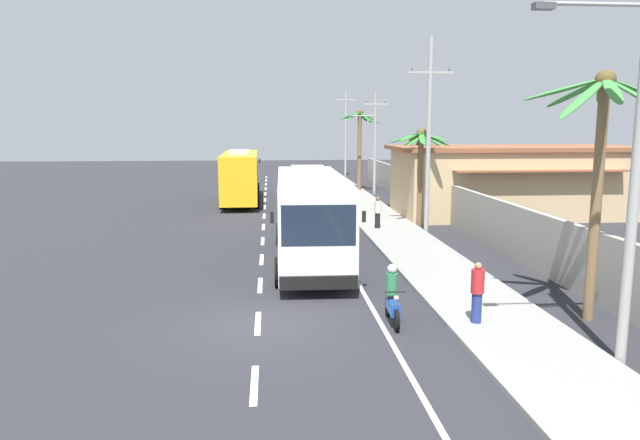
# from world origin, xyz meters

# --- Properties ---
(ground_plane) EXTENTS (160.00, 160.00, 0.00)m
(ground_plane) POSITION_xyz_m (0.00, 0.00, 0.00)
(ground_plane) COLOR #28282D
(sidewalk_kerb) EXTENTS (3.20, 90.00, 0.14)m
(sidewalk_kerb) POSITION_xyz_m (6.80, 10.00, 0.07)
(sidewalk_kerb) COLOR gray
(sidewalk_kerb) RESTS_ON ground
(lane_markings) EXTENTS (3.61, 71.00, 0.01)m
(lane_markings) POSITION_xyz_m (2.18, 14.67, 0.00)
(lane_markings) COLOR white
(lane_markings) RESTS_ON ground
(boundary_wall) EXTENTS (0.24, 60.00, 2.26)m
(boundary_wall) POSITION_xyz_m (10.60, 14.00, 1.13)
(boundary_wall) COLOR #9E998E
(boundary_wall) RESTS_ON ground
(coach_bus_foreground) EXTENTS (3.12, 11.36, 3.80)m
(coach_bus_foreground) POSITION_xyz_m (2.01, 7.75, 1.97)
(coach_bus_foreground) COLOR white
(coach_bus_foreground) RESTS_ON ground
(coach_bus_far_lane) EXTENTS (2.96, 11.37, 3.86)m
(coach_bus_far_lane) POSITION_xyz_m (-1.73, 26.85, 2.01)
(coach_bus_far_lane) COLOR gold
(coach_bus_far_lane) RESTS_ON ground
(motorcycle_beside_bus) EXTENTS (0.56, 1.96, 1.66)m
(motorcycle_beside_bus) POSITION_xyz_m (3.80, -0.17, 0.67)
(motorcycle_beside_bus) COLOR black
(motorcycle_beside_bus) RESTS_ON ground
(motorcycle_trailing) EXTENTS (0.56, 1.96, 1.56)m
(motorcycle_trailing) POSITION_xyz_m (4.58, 16.48, 0.64)
(motorcycle_trailing) COLOR black
(motorcycle_trailing) RESTS_ON ground
(pedestrian_near_kerb) EXTENTS (0.36, 0.36, 1.70)m
(pedestrian_near_kerb) POSITION_xyz_m (6.03, -0.78, 1.03)
(pedestrian_near_kerb) COLOR navy
(pedestrian_near_kerb) RESTS_ON sidewalk_kerb
(pedestrian_midwalk) EXTENTS (0.36, 0.36, 1.68)m
(pedestrian_midwalk) POSITION_xyz_m (6.07, 14.49, 1.02)
(pedestrian_midwalk) COLOR black
(pedestrian_midwalk) RESTS_ON sidewalk_kerb
(utility_pole_nearest) EXTENTS (3.67, 0.24, 10.41)m
(utility_pole_nearest) POSITION_xyz_m (8.44, -3.54, 5.51)
(utility_pole_nearest) COLOR #9E9E99
(utility_pole_nearest) RESTS_ON ground
(utility_pole_mid) EXTENTS (2.39, 0.24, 9.96)m
(utility_pole_mid) POSITION_xyz_m (8.53, 13.79, 5.17)
(utility_pole_mid) COLOR #9E9E99
(utility_pole_mid) RESTS_ON ground
(utility_pole_far) EXTENTS (3.08, 0.24, 8.12)m
(utility_pole_far) POSITION_xyz_m (8.79, 31.13, 4.36)
(utility_pole_far) COLOR #9E9E99
(utility_pole_far) RESTS_ON ground
(utility_pole_distant) EXTENTS (2.36, 0.24, 9.28)m
(utility_pole_distant) POSITION_xyz_m (8.72, 48.46, 4.87)
(utility_pole_distant) COLOR #9E9E99
(utility_pole_distant) RESTS_ON ground
(palm_nearest) EXTENTS (4.04, 3.99, 7.02)m
(palm_nearest) POSITION_xyz_m (9.45, -0.40, 5.17)
(palm_nearest) COLOR brown
(palm_nearest) RESTS_ON ground
(palm_second) EXTENTS (3.64, 3.30, 6.89)m
(palm_second) POSITION_xyz_m (7.90, 33.13, 4.73)
(palm_second) COLOR brown
(palm_second) RESTS_ON ground
(palm_third) EXTENTS (3.41, 3.49, 5.40)m
(palm_third) POSITION_xyz_m (8.68, 15.84, 4.00)
(palm_third) COLOR brown
(palm_third) RESTS_ON ground
(palm_fourth) EXTENTS (2.75, 2.81, 5.14)m
(palm_fourth) POSITION_xyz_m (10.23, 21.27, 3.65)
(palm_fourth) COLOR brown
(palm_fourth) RESTS_ON ground
(roadside_building) EXTENTS (15.07, 7.40, 4.29)m
(roadside_building) POSITION_xyz_m (15.47, 19.11, 2.16)
(roadside_building) COLOR tan
(roadside_building) RESTS_ON ground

